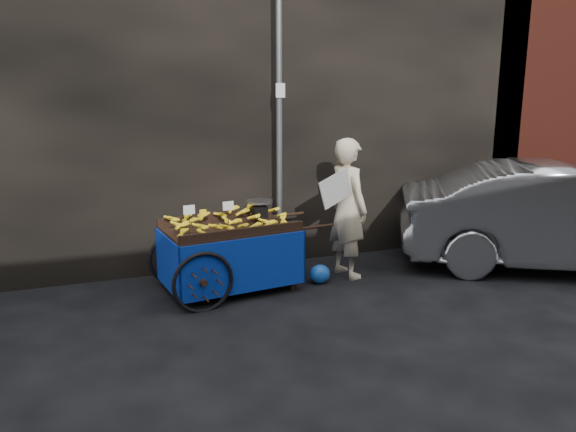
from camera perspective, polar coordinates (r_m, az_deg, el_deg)
name	(u,v)px	position (r m, az deg, el deg)	size (l,w,h in m)	color
ground	(292,305)	(6.52, 0.42, -9.03)	(80.00, 80.00, 0.00)	black
building_wall	(257,83)	(8.64, -3.22, 13.34)	(13.50, 2.00, 5.00)	black
street_pole	(279,121)	(7.38, -0.90, 9.59)	(0.12, 0.10, 4.00)	slate
banana_cart	(226,234)	(6.82, -6.36, -1.81)	(2.23, 1.24, 1.15)	black
vendor	(348,208)	(7.30, 6.08, 0.80)	(0.83, 0.74, 1.82)	beige
plastic_bag	(320,274)	(7.18, 3.25, -5.91)	(0.27, 0.22, 0.24)	blue
parked_car	(565,218)	(8.47, 26.31, -0.14)	(1.52, 4.36, 1.44)	#B1B3B8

